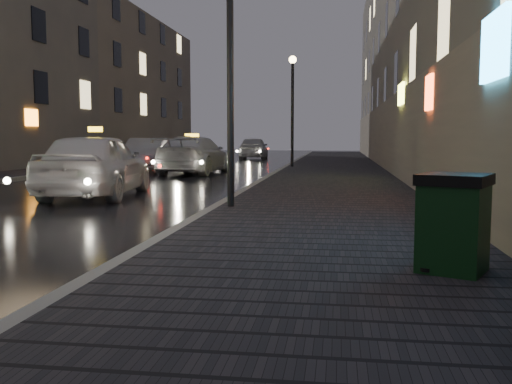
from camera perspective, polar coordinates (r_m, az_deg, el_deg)
sidewalk at (r=26.65m, az=7.85°, el=2.24°), size 4.60×58.00×0.15m
curb at (r=26.77m, az=2.70°, el=2.30°), size 0.20×58.00×0.15m
sidewalk_far at (r=29.55m, az=-17.41°, el=2.36°), size 2.40×58.00×0.15m
curb_far at (r=29.01m, az=-15.09°, el=2.37°), size 0.20×58.00×0.15m
building_near at (r=31.15m, az=14.15°, el=14.46°), size 1.80×50.00×13.00m
building_far_c at (r=48.09m, az=-13.46°, el=10.08°), size 6.00×22.00×11.00m
lamp_near at (r=11.96m, az=-2.60°, el=14.64°), size 0.36×0.36×5.28m
lamp_far at (r=27.76m, az=3.67°, el=9.46°), size 0.36×0.36×5.28m
trash_bin at (r=6.48m, az=19.14°, el=-2.86°), size 0.92×0.92×1.06m
taxi_near at (r=15.69m, az=-15.68°, el=2.66°), size 2.61×5.25×1.72m
car_left_mid at (r=26.90m, az=-10.87°, el=3.70°), size 2.21×4.82×1.53m
taxi_mid at (r=24.84m, az=-6.14°, el=3.68°), size 2.55×5.60×1.59m
taxi_far at (r=37.15m, az=-6.83°, el=4.34°), size 3.28×6.17×1.65m
car_far at (r=40.34m, az=-0.24°, el=4.42°), size 2.15×4.72×1.57m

